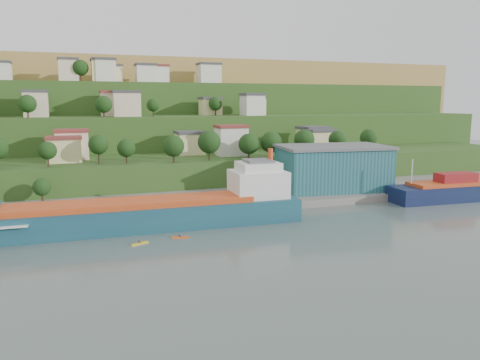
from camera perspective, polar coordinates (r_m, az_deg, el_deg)
name	(u,v)px	position (r m, az deg, el deg)	size (l,w,h in m)	color
ground	(212,235)	(97.76, -3.39, -6.71)	(500.00, 500.00, 0.00)	#425049
quay	(253,201)	(129.78, 1.56, -2.62)	(220.00, 26.00, 4.00)	slate
hillside	(124,152)	(261.52, -13.99, 3.28)	(360.00, 210.91, 96.00)	#284719
cargo_ship_near	(151,214)	(104.60, -10.83, -4.11)	(72.38, 14.00, 18.51)	navy
warehouse	(333,167)	(138.84, 11.23, 1.54)	(33.09, 22.64, 12.80)	#1C4A56
kayak_orange	(180,237)	(96.29, -7.31, -6.87)	(3.51, 1.56, 0.87)	#F35D15
kayak_yellow	(140,243)	(93.59, -12.14, -7.49)	(3.63, 1.96, 0.91)	gold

